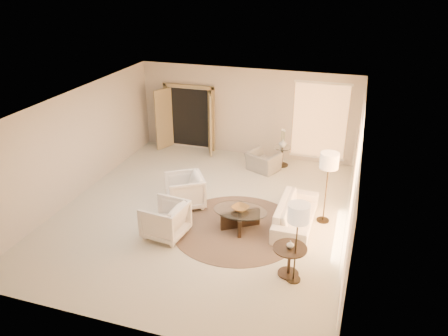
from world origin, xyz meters
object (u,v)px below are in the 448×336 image
(accent_chair, at_px, (263,158))
(side_vase, at_px, (283,143))
(sofa, at_px, (296,214))
(side_table, at_px, (282,154))
(end_table, at_px, (289,256))
(coffee_table, at_px, (240,216))
(floor_lamp_near, at_px, (329,164))
(floor_lamp_far, at_px, (298,217))
(armchair_left, at_px, (185,189))
(bowl, at_px, (240,208))
(armchair_right, at_px, (165,218))
(end_vase, at_px, (290,244))

(accent_chair, distance_m, side_vase, 0.79)
(sofa, relative_size, side_table, 3.39)
(end_table, distance_m, side_table, 5.29)
(side_vase, bearing_deg, coffee_table, -94.04)
(side_table, xyz_separation_m, floor_lamp_near, (1.56, -2.91, 1.14))
(sofa, height_order, floor_lamp_near, floor_lamp_near)
(accent_chair, height_order, side_table, accent_chair)
(end_table, bearing_deg, floor_lamp_far, -49.23)
(sofa, relative_size, floor_lamp_near, 1.17)
(accent_chair, relative_size, coffee_table, 0.54)
(floor_lamp_far, bearing_deg, armchair_left, 146.27)
(end_table, relative_size, side_table, 1.10)
(coffee_table, height_order, floor_lamp_far, floor_lamp_far)
(bowl, bearing_deg, armchair_right, -151.17)
(sofa, distance_m, armchair_left, 2.85)
(floor_lamp_near, bearing_deg, coffee_table, -154.22)
(bowl, bearing_deg, floor_lamp_near, 25.78)
(floor_lamp_near, relative_size, end_vase, 11.58)
(armchair_left, height_order, floor_lamp_near, floor_lamp_near)
(side_table, bearing_deg, coffee_table, -94.04)
(sofa, bearing_deg, floor_lamp_far, -171.33)
(sofa, height_order, bowl, sofa)
(sofa, relative_size, accent_chair, 2.34)
(end_vase, bearing_deg, floor_lamp_near, 78.80)
(armchair_left, distance_m, end_table, 3.58)
(end_table, distance_m, bowl, 1.95)
(sofa, bearing_deg, armchair_right, 116.34)
(armchair_left, height_order, armchair_right, armchair_left)
(coffee_table, distance_m, side_table, 3.80)
(accent_chair, relative_size, floor_lamp_far, 0.53)
(accent_chair, bearing_deg, armchair_right, 96.61)
(armchair_right, distance_m, end_vase, 2.97)
(armchair_left, bearing_deg, bowl, 37.75)
(sofa, height_order, accent_chair, accent_chair)
(end_vase, bearing_deg, sofa, 95.04)
(side_vase, bearing_deg, armchair_left, -120.44)
(floor_lamp_near, bearing_deg, sofa, -147.45)
(armchair_right, relative_size, bowl, 2.36)
(armchair_left, xyz_separation_m, end_vase, (3.01, -1.95, 0.24))
(accent_chair, relative_size, end_table, 1.32)
(floor_lamp_far, bearing_deg, armchair_right, 167.32)
(end_table, relative_size, end_vase, 4.39)
(armchair_left, distance_m, bowl, 1.72)
(floor_lamp_near, bearing_deg, bowl, -154.22)
(end_table, bearing_deg, bowl, 135.23)
(armchair_right, xyz_separation_m, accent_chair, (1.32, 4.10, -0.06))
(coffee_table, bearing_deg, floor_lamp_near, 25.78)
(accent_chair, xyz_separation_m, side_vase, (0.48, 0.53, 0.34))
(end_table, distance_m, floor_lamp_near, 2.54)
(side_table, bearing_deg, accent_chair, -131.99)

